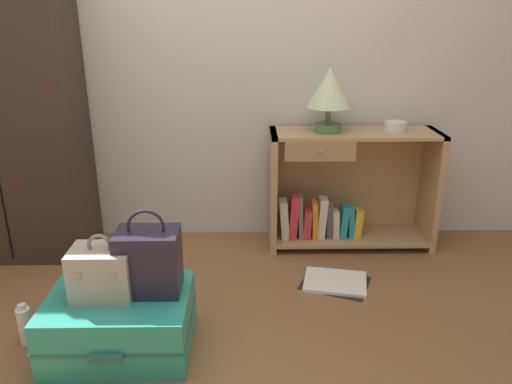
{
  "coord_description": "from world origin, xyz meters",
  "views": [
    {
      "loc": [
        0.22,
        -1.74,
        1.46
      ],
      "look_at": [
        0.26,
        0.76,
        0.55
      ],
      "focal_mm": 34.67,
      "sensor_mm": 36.0,
      "label": 1
    }
  ],
  "objects_px": {
    "suitcase_large": "(121,322)",
    "open_book_on_floor": "(335,282)",
    "bowl": "(395,126)",
    "train_case": "(103,272)",
    "bottle": "(25,325)",
    "table_lamp": "(330,91)",
    "wardrobe": "(5,105)",
    "handbag": "(149,261)",
    "bookshelf": "(343,192)"
  },
  "relations": [
    {
      "from": "train_case",
      "to": "handbag",
      "type": "relative_size",
      "value": 0.75
    },
    {
      "from": "train_case",
      "to": "open_book_on_floor",
      "type": "height_order",
      "value": "train_case"
    },
    {
      "from": "wardrobe",
      "to": "bottle",
      "type": "relative_size",
      "value": 9.31
    },
    {
      "from": "bowl",
      "to": "suitcase_large",
      "type": "bearing_deg",
      "value": -144.03
    },
    {
      "from": "handbag",
      "to": "open_book_on_floor",
      "type": "distance_m",
      "value": 1.15
    },
    {
      "from": "table_lamp",
      "to": "wardrobe",
      "type": "bearing_deg",
      "value": -178.64
    },
    {
      "from": "table_lamp",
      "to": "suitcase_large",
      "type": "bearing_deg",
      "value": -135.05
    },
    {
      "from": "wardrobe",
      "to": "handbag",
      "type": "height_order",
      "value": "wardrobe"
    },
    {
      "from": "suitcase_large",
      "to": "bookshelf",
      "type": "bearing_deg",
      "value": 42.25
    },
    {
      "from": "table_lamp",
      "to": "handbag",
      "type": "bearing_deg",
      "value": -132.3
    },
    {
      "from": "wardrobe",
      "to": "open_book_on_floor",
      "type": "relative_size",
      "value": 4.22
    },
    {
      "from": "train_case",
      "to": "bookshelf",
      "type": "bearing_deg",
      "value": 40.53
    },
    {
      "from": "bowl",
      "to": "train_case",
      "type": "height_order",
      "value": "bowl"
    },
    {
      "from": "handbag",
      "to": "table_lamp",
      "type": "bearing_deg",
      "value": 47.7
    },
    {
      "from": "train_case",
      "to": "handbag",
      "type": "bearing_deg",
      "value": 9.16
    },
    {
      "from": "suitcase_large",
      "to": "bottle",
      "type": "xyz_separation_m",
      "value": [
        -0.46,
        0.05,
        -0.04
      ]
    },
    {
      "from": "wardrobe",
      "to": "bookshelf",
      "type": "distance_m",
      "value": 2.14
    },
    {
      "from": "suitcase_large",
      "to": "handbag",
      "type": "xyz_separation_m",
      "value": [
        0.14,
        0.05,
        0.29
      ]
    },
    {
      "from": "handbag",
      "to": "bottle",
      "type": "bearing_deg",
      "value": 179.75
    },
    {
      "from": "table_lamp",
      "to": "open_book_on_floor",
      "type": "relative_size",
      "value": 0.87
    },
    {
      "from": "bowl",
      "to": "bottle",
      "type": "height_order",
      "value": "bowl"
    },
    {
      "from": "wardrobe",
      "to": "handbag",
      "type": "xyz_separation_m",
      "value": [
        0.99,
        -0.98,
        -0.52
      ]
    },
    {
      "from": "bottle",
      "to": "open_book_on_floor",
      "type": "height_order",
      "value": "bottle"
    },
    {
      "from": "table_lamp",
      "to": "bowl",
      "type": "height_order",
      "value": "table_lamp"
    },
    {
      "from": "table_lamp",
      "to": "bowl",
      "type": "bearing_deg",
      "value": 1.93
    },
    {
      "from": "table_lamp",
      "to": "bottle",
      "type": "xyz_separation_m",
      "value": [
        -1.53,
        -1.03,
        -0.92
      ]
    },
    {
      "from": "train_case",
      "to": "open_book_on_floor",
      "type": "relative_size",
      "value": 0.66
    },
    {
      "from": "wardrobe",
      "to": "bowl",
      "type": "bearing_deg",
      "value": 1.47
    },
    {
      "from": "suitcase_large",
      "to": "open_book_on_floor",
      "type": "bearing_deg",
      "value": 27.37
    },
    {
      "from": "bowl",
      "to": "suitcase_large",
      "type": "xyz_separation_m",
      "value": [
        -1.5,
        -1.09,
        -0.66
      ]
    },
    {
      "from": "train_case",
      "to": "bowl",
      "type": "bearing_deg",
      "value": 34.59
    },
    {
      "from": "bookshelf",
      "to": "table_lamp",
      "type": "bearing_deg",
      "value": -172.39
    },
    {
      "from": "bottle",
      "to": "suitcase_large",
      "type": "bearing_deg",
      "value": -6.1
    },
    {
      "from": "wardrobe",
      "to": "bowl",
      "type": "relative_size",
      "value": 14.07
    },
    {
      "from": "bowl",
      "to": "train_case",
      "type": "relative_size",
      "value": 0.45
    },
    {
      "from": "train_case",
      "to": "table_lamp",
      "type": "bearing_deg",
      "value": 43.06
    },
    {
      "from": "table_lamp",
      "to": "train_case",
      "type": "distance_m",
      "value": 1.67
    },
    {
      "from": "train_case",
      "to": "bottle",
      "type": "relative_size",
      "value": 1.46
    },
    {
      "from": "bookshelf",
      "to": "handbag",
      "type": "relative_size",
      "value": 2.68
    },
    {
      "from": "train_case",
      "to": "bottle",
      "type": "height_order",
      "value": "train_case"
    },
    {
      "from": "train_case",
      "to": "suitcase_large",
      "type": "bearing_deg",
      "value": -13.83
    },
    {
      "from": "suitcase_large",
      "to": "train_case",
      "type": "xyz_separation_m",
      "value": [
        -0.06,
        0.01,
        0.25
      ]
    },
    {
      "from": "bookshelf",
      "to": "train_case",
      "type": "relative_size",
      "value": 3.56
    },
    {
      "from": "table_lamp",
      "to": "train_case",
      "type": "relative_size",
      "value": 1.31
    },
    {
      "from": "bowl",
      "to": "open_book_on_floor",
      "type": "relative_size",
      "value": 0.3
    },
    {
      "from": "train_case",
      "to": "open_book_on_floor",
      "type": "xyz_separation_m",
      "value": [
        1.14,
        0.54,
        -0.38
      ]
    },
    {
      "from": "handbag",
      "to": "bookshelf",
      "type": "bearing_deg",
      "value": 44.58
    },
    {
      "from": "train_case",
      "to": "bottle",
      "type": "distance_m",
      "value": 0.5
    },
    {
      "from": "bowl",
      "to": "bottle",
      "type": "relative_size",
      "value": 0.66
    },
    {
      "from": "train_case",
      "to": "bottle",
      "type": "xyz_separation_m",
      "value": [
        -0.4,
        0.03,
        -0.3
      ]
    }
  ]
}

